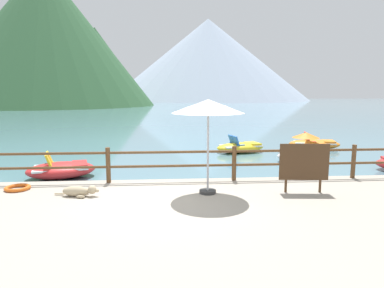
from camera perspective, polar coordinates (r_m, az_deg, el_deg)
The scene contains 13 objects.
ground_plane at distance 47.68m, azimuth -4.14°, elevation 5.17°, with size 200.00×200.00×0.00m, color slate.
promenade_dock at distance 5.99m, azimuth -2.60°, elevation -17.18°, with size 28.00×8.00×0.40m, color #A39989.
dock_railing at distance 9.33m, azimuth -3.33°, elevation -2.76°, with size 23.92×0.12×0.95m.
sign_board at distance 8.68m, azimuth 18.02°, elevation -2.97°, with size 1.18×0.15×1.19m.
beach_umbrella at distance 8.03m, azimuth 2.70°, elevation 6.02°, with size 1.70×1.70×2.24m.
dog_resting at distance 8.52m, azimuth -18.15°, elevation -7.40°, with size 1.07×0.41×0.26m.
life_ring at distance 9.68m, azimuth -26.86°, elevation -6.47°, with size 0.61×0.61×0.09m, color orange.
pedal_boat_0 at distance 12.19m, azimuth -20.76°, elevation -3.96°, with size 2.46×1.91×0.86m.
pedal_boat_1 at distance 14.82m, azimuth 17.83°, elevation -1.25°, with size 2.35×1.46×1.19m.
pedal_boat_3 at distance 16.40m, azimuth 8.04°, elevation -0.49°, with size 2.57×1.75×0.82m.
pedal_boat_5 at distance 18.24m, azimuth 19.58°, elevation 0.03°, with size 2.67×1.79×0.82m.
cliff_headland at distance 81.08m, azimuth -21.82°, elevation 15.56°, with size 44.21×44.21×28.79m.
distant_peak at distance 121.90m, azimuth 2.64°, elevation 13.67°, with size 68.00×68.00×27.35m, color #93A3B7.
Camera 1 is at (-0.15, -7.60, 2.80)m, focal length 32.30 mm.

